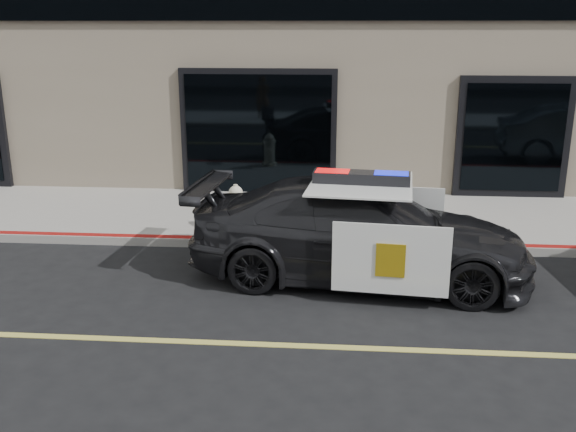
{
  "coord_description": "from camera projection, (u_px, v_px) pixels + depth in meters",
  "views": [
    {
      "loc": [
        0.76,
        -7.04,
        3.78
      ],
      "look_at": [
        0.03,
        2.2,
        1.0
      ],
      "focal_mm": 40.0,
      "sensor_mm": 36.0,
      "label": 1
    }
  ],
  "objects": [
    {
      "name": "ground",
      "position": [
        271.0,
        345.0,
        7.87
      ],
      "size": [
        120.0,
        120.0,
        0.0
      ],
      "primitive_type": "plane",
      "color": "black",
      "rests_on": "ground"
    },
    {
      "name": "fire_hydrant",
      "position": [
        236.0,
        210.0,
        11.61
      ],
      "size": [
        0.39,
        0.55,
        0.87
      ],
      "color": "#EFE8BF",
      "rests_on": "sidewalk_n"
    },
    {
      "name": "police_car",
      "position": [
        360.0,
        231.0,
        9.75
      ],
      "size": [
        3.14,
        5.57,
        1.68
      ],
      "color": "black",
      "rests_on": "ground"
    },
    {
      "name": "sidewalk_n",
      "position": [
        298.0,
        217.0,
        12.86
      ],
      "size": [
        60.0,
        3.5,
        0.15
      ],
      "primitive_type": "cube",
      "color": "gray",
      "rests_on": "ground"
    }
  ]
}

